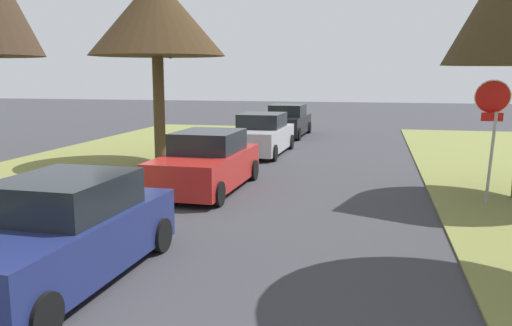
{
  "coord_description": "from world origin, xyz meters",
  "views": [
    {
      "loc": [
        2.15,
        -0.75,
        3.09
      ],
      "look_at": [
        0.03,
        8.8,
        1.46
      ],
      "focal_mm": 37.53,
      "sensor_mm": 36.0,
      "label": 1
    }
  ],
  "objects_px": {
    "stop_sign_far": "(492,115)",
    "parked_sedan_silver": "(261,135)",
    "street_tree_left_mid_b": "(156,16)",
    "parked_sedan_red": "(207,163)",
    "parked_sedan_black": "(287,122)",
    "parked_sedan_navy": "(61,234)"
  },
  "relations": [
    {
      "from": "stop_sign_far",
      "to": "parked_sedan_navy",
      "type": "relative_size",
      "value": 0.66
    },
    {
      "from": "street_tree_left_mid_b",
      "to": "parked_sedan_red",
      "type": "xyz_separation_m",
      "value": [
        2.85,
        -3.65,
        -4.26
      ]
    },
    {
      "from": "parked_sedan_black",
      "to": "parked_sedan_navy",
      "type": "bearing_deg",
      "value": -90.59
    },
    {
      "from": "parked_sedan_navy",
      "to": "parked_sedan_red",
      "type": "height_order",
      "value": "same"
    },
    {
      "from": "street_tree_left_mid_b",
      "to": "parked_sedan_red",
      "type": "height_order",
      "value": "street_tree_left_mid_b"
    },
    {
      "from": "stop_sign_far",
      "to": "parked_sedan_red",
      "type": "bearing_deg",
      "value": 178.3
    },
    {
      "from": "street_tree_left_mid_b",
      "to": "parked_sedan_silver",
      "type": "height_order",
      "value": "street_tree_left_mid_b"
    },
    {
      "from": "parked_sedan_silver",
      "to": "stop_sign_far",
      "type": "bearing_deg",
      "value": -45.14
    },
    {
      "from": "street_tree_left_mid_b",
      "to": "stop_sign_far",
      "type": "bearing_deg",
      "value": -21.34
    },
    {
      "from": "parked_sedan_red",
      "to": "parked_sedan_black",
      "type": "xyz_separation_m",
      "value": [
        0.06,
        13.05,
        0.0
      ]
    },
    {
      "from": "stop_sign_far",
      "to": "parked_sedan_navy",
      "type": "xyz_separation_m",
      "value": [
        -7.18,
        -6.45,
        -1.43
      ]
    },
    {
      "from": "stop_sign_far",
      "to": "parked_sedan_black",
      "type": "bearing_deg",
      "value": 117.75
    },
    {
      "from": "street_tree_left_mid_b",
      "to": "parked_sedan_black",
      "type": "distance_m",
      "value": 10.72
    },
    {
      "from": "street_tree_left_mid_b",
      "to": "parked_sedan_red",
      "type": "relative_size",
      "value": 1.41
    },
    {
      "from": "parked_sedan_silver",
      "to": "parked_sedan_black",
      "type": "distance_m",
      "value": 6.24
    },
    {
      "from": "parked_sedan_red",
      "to": "parked_sedan_silver",
      "type": "relative_size",
      "value": 1.0
    },
    {
      "from": "stop_sign_far",
      "to": "parked_sedan_silver",
      "type": "xyz_separation_m",
      "value": [
        -6.98,
        7.01,
        -1.43
      ]
    },
    {
      "from": "street_tree_left_mid_b",
      "to": "parked_sedan_silver",
      "type": "bearing_deg",
      "value": 47.3
    },
    {
      "from": "stop_sign_far",
      "to": "street_tree_left_mid_b",
      "type": "bearing_deg",
      "value": 158.66
    },
    {
      "from": "stop_sign_far",
      "to": "parked_sedan_silver",
      "type": "bearing_deg",
      "value": 134.86
    },
    {
      "from": "street_tree_left_mid_b",
      "to": "parked_sedan_silver",
      "type": "distance_m",
      "value": 6.04
    },
    {
      "from": "stop_sign_far",
      "to": "parked_sedan_red",
      "type": "distance_m",
      "value": 7.18
    }
  ]
}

